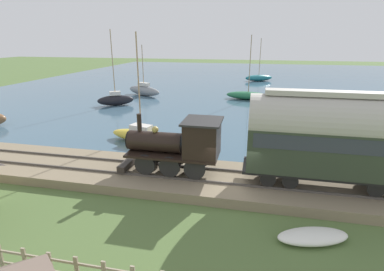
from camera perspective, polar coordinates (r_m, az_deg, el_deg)
name	(u,v)px	position (r m, az deg, el deg)	size (l,w,h in m)	color
ground_plane	(232,191)	(15.86, 7.58, -10.49)	(200.00, 200.00, 0.00)	#516B38
harbor_water	(252,81)	(57.48, 11.40, 10.17)	(80.00, 80.00, 0.01)	#426075
rail_embankment	(233,182)	(16.19, 7.77, -8.84)	(4.48, 56.00, 0.63)	#84755B
steam_locomotive	(182,142)	(15.79, -1.98, -1.33)	(2.20, 5.45, 3.10)	black
passenger_coach	(335,136)	(15.53, 25.57, -0.03)	(2.34, 8.31, 4.64)	black
sailboat_gray	(144,90)	(42.10, -9.14, 8.52)	(3.57, 5.71, 6.72)	gray
sailboat_black	(116,99)	(36.38, -14.35, 6.68)	(2.96, 4.14, 8.48)	black
sailboat_teal	(259,78)	(57.47, 12.59, 10.69)	(3.62, 5.38, 7.53)	#1E707A
sailboat_green	(248,95)	(39.45, 10.65, 7.52)	(2.54, 5.88, 7.93)	#236B42
sailboat_yellow	(141,135)	(22.96, -9.61, 0.06)	(2.68, 5.55, 7.97)	gold
rowboat_far_out	(330,136)	(26.07, 24.88, -0.08)	(2.47, 2.42, 0.33)	#B7B2A3
rowboat_mid_harbor	(264,144)	(22.55, 13.51, -1.51)	(2.01, 1.83, 0.35)	beige
rowboat_off_pier	(264,130)	(25.73, 13.47, 1.08)	(1.25, 2.35, 0.48)	#B7B2A3
beached_dinghy	(313,236)	(13.10, 22.02, -17.39)	(1.88, 3.00, 0.44)	silver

